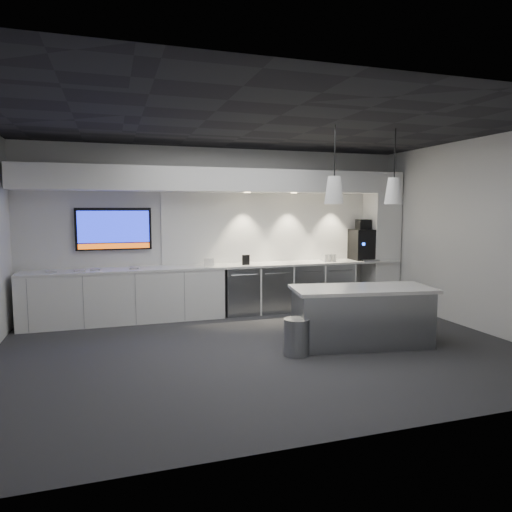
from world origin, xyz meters
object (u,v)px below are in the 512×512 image
object	(u,v)px
island	(362,316)
coffee_machine	(363,243)
wall_tv	(114,229)
bin	(297,337)

from	to	relation	value
island	coffee_machine	bearing A→B (deg)	68.33
coffee_machine	wall_tv	bearing A→B (deg)	-178.10
wall_tv	bin	xyz separation A→B (m)	(2.23, -2.79, -1.32)
island	bin	distance (m)	1.05
wall_tv	island	xyz separation A→B (m)	(3.26, -2.66, -1.15)
island	coffee_machine	world-z (taller)	coffee_machine
island	bin	size ratio (longest dim) A/B	4.24
coffee_machine	island	bearing A→B (deg)	-115.86
wall_tv	bin	distance (m)	3.80
wall_tv	bin	world-z (taller)	wall_tv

